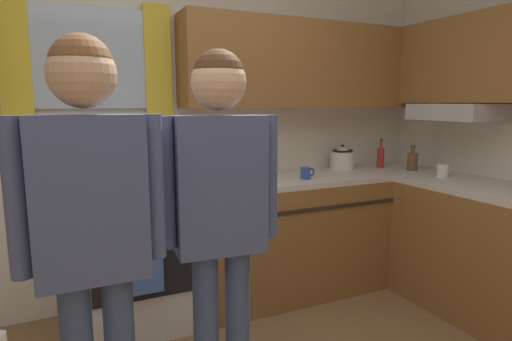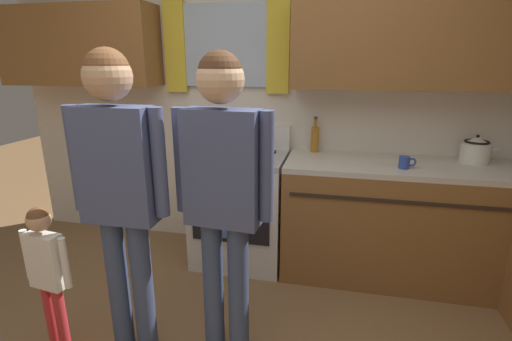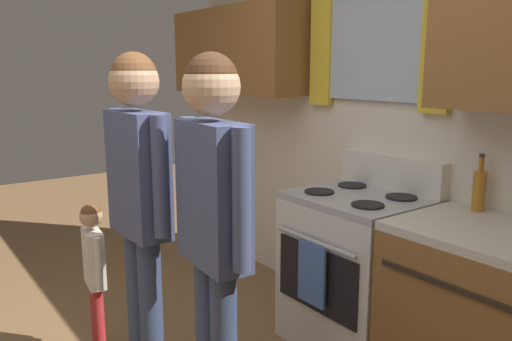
{
  "view_description": "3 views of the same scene",
  "coord_description": "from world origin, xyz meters",
  "px_view_note": "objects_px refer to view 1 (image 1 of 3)",
  "views": [
    {
      "loc": [
        -0.57,
        -1.16,
        1.44
      ],
      "look_at": [
        0.3,
        0.72,
        1.11
      ],
      "focal_mm": 29.47,
      "sensor_mm": 36.0,
      "label": 1
    },
    {
      "loc": [
        0.54,
        -1.18,
        1.6
      ],
      "look_at": [
        0.12,
        0.73,
        1.02
      ],
      "focal_mm": 25.82,
      "sensor_mm": 36.0,
      "label": 2
    },
    {
      "loc": [
        1.68,
        -0.56,
        1.59
      ],
      "look_at": [
        0.09,
        0.62,
        1.19
      ],
      "focal_mm": 35.42,
      "sensor_mm": 36.0,
      "label": 3
    }
  ],
  "objects_px": {
    "bottle_sauce_red": "(381,157)",
    "adult_holding_child": "(91,217)",
    "bottle_squat_brown": "(412,161)",
    "mug_ceramic_white": "(443,171)",
    "stove_oven": "(136,255)",
    "bottle_oil_amber": "(206,163)",
    "mug_cobalt_blue": "(306,173)",
    "adult_in_plaid": "(220,200)",
    "stovetop_kettle": "(343,158)"
  },
  "relations": [
    {
      "from": "adult_holding_child",
      "to": "stove_oven",
      "type": "bearing_deg",
      "value": 74.95
    },
    {
      "from": "stove_oven",
      "to": "mug_ceramic_white",
      "type": "xyz_separation_m",
      "value": [
        2.16,
        -0.5,
        0.48
      ]
    },
    {
      "from": "bottle_sauce_red",
      "to": "adult_holding_child",
      "type": "xyz_separation_m",
      "value": [
        -2.39,
        -1.25,
        0.06
      ]
    },
    {
      "from": "bottle_oil_amber",
      "to": "mug_cobalt_blue",
      "type": "xyz_separation_m",
      "value": [
        0.64,
        -0.37,
        -0.07
      ]
    },
    {
      "from": "adult_in_plaid",
      "to": "mug_cobalt_blue",
      "type": "bearing_deg",
      "value": 43.33
    },
    {
      "from": "stovetop_kettle",
      "to": "adult_in_plaid",
      "type": "distance_m",
      "value": 1.95
    },
    {
      "from": "stovetop_kettle",
      "to": "stove_oven",
      "type": "bearing_deg",
      "value": -175.43
    },
    {
      "from": "bottle_sauce_red",
      "to": "adult_in_plaid",
      "type": "bearing_deg",
      "value": -148.36
    },
    {
      "from": "stove_oven",
      "to": "bottle_squat_brown",
      "type": "height_order",
      "value": "bottle_squat_brown"
    },
    {
      "from": "bottle_oil_amber",
      "to": "adult_holding_child",
      "type": "relative_size",
      "value": 0.17
    },
    {
      "from": "bottle_squat_brown",
      "to": "stovetop_kettle",
      "type": "relative_size",
      "value": 0.75
    },
    {
      "from": "mug_cobalt_blue",
      "to": "adult_holding_child",
      "type": "height_order",
      "value": "adult_holding_child"
    },
    {
      "from": "stove_oven",
      "to": "bottle_squat_brown",
      "type": "bearing_deg",
      "value": -3.9
    },
    {
      "from": "bottle_sauce_red",
      "to": "mug_cobalt_blue",
      "type": "bearing_deg",
      "value": -166.63
    },
    {
      "from": "bottle_sauce_red",
      "to": "mug_cobalt_blue",
      "type": "xyz_separation_m",
      "value": [
        -0.87,
        -0.21,
        -0.05
      ]
    },
    {
      "from": "bottle_squat_brown",
      "to": "stovetop_kettle",
      "type": "distance_m",
      "value": 0.57
    },
    {
      "from": "mug_cobalt_blue",
      "to": "adult_in_plaid",
      "type": "bearing_deg",
      "value": -136.67
    },
    {
      "from": "bottle_oil_amber",
      "to": "stovetop_kettle",
      "type": "distance_m",
      "value": 1.16
    },
    {
      "from": "stove_oven",
      "to": "adult_in_plaid",
      "type": "bearing_deg",
      "value": -79.68
    },
    {
      "from": "mug_cobalt_blue",
      "to": "stovetop_kettle",
      "type": "relative_size",
      "value": 0.42
    },
    {
      "from": "bottle_sauce_red",
      "to": "adult_in_plaid",
      "type": "relative_size",
      "value": 0.15
    },
    {
      "from": "bottle_oil_amber",
      "to": "stove_oven",
      "type": "bearing_deg",
      "value": -157.54
    },
    {
      "from": "bottle_sauce_red",
      "to": "mug_cobalt_blue",
      "type": "relative_size",
      "value": 2.14
    },
    {
      "from": "bottle_oil_amber",
      "to": "adult_in_plaid",
      "type": "relative_size",
      "value": 0.17
    },
    {
      "from": "mug_cobalt_blue",
      "to": "adult_holding_child",
      "type": "xyz_separation_m",
      "value": [
        -1.52,
        -1.04,
        0.11
      ]
    },
    {
      "from": "stove_oven",
      "to": "adult_holding_child",
      "type": "xyz_separation_m",
      "value": [
        -0.32,
        -1.17,
        0.58
      ]
    },
    {
      "from": "mug_cobalt_blue",
      "to": "stove_oven",
      "type": "bearing_deg",
      "value": 173.74
    },
    {
      "from": "bottle_sauce_red",
      "to": "mug_ceramic_white",
      "type": "relative_size",
      "value": 1.95
    },
    {
      "from": "mug_ceramic_white",
      "to": "mug_cobalt_blue",
      "type": "xyz_separation_m",
      "value": [
        -0.96,
        0.37,
        -0.0
      ]
    },
    {
      "from": "bottle_sauce_red",
      "to": "adult_holding_child",
      "type": "distance_m",
      "value": 2.7
    },
    {
      "from": "stove_oven",
      "to": "bottle_oil_amber",
      "type": "distance_m",
      "value": 0.82
    },
    {
      "from": "mug_cobalt_blue",
      "to": "adult_holding_child",
      "type": "distance_m",
      "value": 1.84
    },
    {
      "from": "bottle_sauce_red",
      "to": "bottle_oil_amber",
      "type": "height_order",
      "value": "bottle_oil_amber"
    },
    {
      "from": "mug_cobalt_blue",
      "to": "bottle_oil_amber",
      "type": "bearing_deg",
      "value": 150.22
    },
    {
      "from": "bottle_sauce_red",
      "to": "bottle_oil_amber",
      "type": "xyz_separation_m",
      "value": [
        -1.51,
        0.16,
        0.02
      ]
    },
    {
      "from": "stovetop_kettle",
      "to": "bottle_sauce_red",
      "type": "bearing_deg",
      "value": -10.18
    },
    {
      "from": "bottle_oil_amber",
      "to": "stovetop_kettle",
      "type": "height_order",
      "value": "bottle_oil_amber"
    },
    {
      "from": "bottle_squat_brown",
      "to": "bottle_sauce_red",
      "type": "bearing_deg",
      "value": 121.17
    },
    {
      "from": "bottle_oil_amber",
      "to": "stovetop_kettle",
      "type": "bearing_deg",
      "value": -4.72
    },
    {
      "from": "stove_oven",
      "to": "bottle_squat_brown",
      "type": "relative_size",
      "value": 5.37
    },
    {
      "from": "bottle_oil_amber",
      "to": "bottle_squat_brown",
      "type": "bearing_deg",
      "value": -13.14
    },
    {
      "from": "bottle_oil_amber",
      "to": "mug_cobalt_blue",
      "type": "bearing_deg",
      "value": -29.78
    },
    {
      "from": "bottle_sauce_red",
      "to": "mug_ceramic_white",
      "type": "distance_m",
      "value": 0.58
    },
    {
      "from": "bottle_sauce_red",
      "to": "stovetop_kettle",
      "type": "distance_m",
      "value": 0.36
    },
    {
      "from": "bottle_squat_brown",
      "to": "mug_ceramic_white",
      "type": "distance_m",
      "value": 0.35
    },
    {
      "from": "stove_oven",
      "to": "mug_ceramic_white",
      "type": "bearing_deg",
      "value": -12.98
    },
    {
      "from": "mug_ceramic_white",
      "to": "bottle_squat_brown",
      "type": "bearing_deg",
      "value": 82.6
    },
    {
      "from": "mug_ceramic_white",
      "to": "adult_holding_child",
      "type": "distance_m",
      "value": 2.57
    },
    {
      "from": "stove_oven",
      "to": "mug_ceramic_white",
      "type": "height_order",
      "value": "stove_oven"
    },
    {
      "from": "adult_holding_child",
      "to": "adult_in_plaid",
      "type": "bearing_deg",
      "value": 10.1
    }
  ]
}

